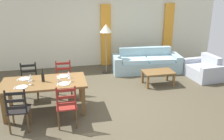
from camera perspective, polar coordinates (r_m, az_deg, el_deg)
name	(u,v)px	position (r m, az deg, el deg)	size (l,w,h in m)	color
ground_plane	(107,105)	(6.26, -1.16, -8.01)	(9.60, 9.60, 0.02)	#4A4230
wall_far	(89,29)	(8.95, -5.36, 9.49)	(9.60, 0.16, 2.70)	beige
curtain_panel_left	(106,36)	(8.95, -1.43, 7.94)	(0.35, 0.08, 2.20)	orange
curtain_panel_right	(168,33)	(9.68, 12.82, 8.34)	(0.35, 0.08, 2.20)	orange
dining_table	(44,85)	(5.87, -15.41, -3.40)	(1.90, 0.96, 0.75)	brown
dining_chair_near_left	(18,110)	(5.34, -20.85, -8.55)	(0.44, 0.42, 0.96)	black
dining_chair_near_right	(67,106)	(5.22, -10.44, -8.18)	(0.42, 0.40, 0.96)	maroon
dining_chair_far_left	(29,82)	(6.69, -18.54, -2.62)	(0.44, 0.42, 0.96)	black
dining_chair_far_right	(64,79)	(6.64, -11.05, -2.11)	(0.42, 0.40, 0.96)	maroon
dinner_plate_near_left	(22,87)	(5.66, -20.15, -3.75)	(0.24, 0.24, 0.02)	white
fork_near_left	(14,88)	(5.69, -21.63, -3.89)	(0.02, 0.17, 0.01)	silver
dinner_plate_near_right	(64,84)	(5.59, -11.00, -3.15)	(0.24, 0.24, 0.02)	white
fork_near_right	(57,85)	(5.60, -12.53, -3.31)	(0.02, 0.17, 0.01)	silver
dinner_plate_far_left	(24,79)	(6.12, -19.59, -1.95)	(0.24, 0.24, 0.02)	white
fork_far_left	(18,80)	(6.15, -20.97, -2.10)	(0.02, 0.17, 0.01)	silver
dinner_plate_far_right	(64,76)	(6.06, -11.15, -1.38)	(0.24, 0.24, 0.02)	white
fork_far_right	(57,77)	(6.06, -12.56, -1.53)	(0.02, 0.17, 0.01)	silver
wine_bottle	(43,77)	(5.82, -15.70, -1.49)	(0.07, 0.07, 0.32)	black
wine_glass_near_left	(30,80)	(5.72, -18.54, -2.22)	(0.06, 0.06, 0.16)	white
wine_glass_near_right	(70,77)	(5.67, -9.73, -1.63)	(0.06, 0.06, 0.16)	white
wine_glass_far_left	(30,76)	(5.96, -18.37, -1.34)	(0.06, 0.06, 0.16)	white
wine_glass_far_right	(69,73)	(5.91, -9.99, -0.78)	(0.06, 0.06, 0.16)	white
coffee_cup_primary	(59,80)	(5.74, -12.21, -2.23)	(0.07, 0.07, 0.09)	beige
couch	(146,63)	(8.53, 7.88, 1.59)	(2.35, 1.03, 0.80)	#91B2BC
coffee_table	(158,73)	(7.43, 10.64, -0.77)	(0.90, 0.56, 0.42)	brown
armchair_upholstered	(204,70)	(8.43, 20.46, 0.00)	(0.89, 1.22, 0.72)	#A7AEB9
standing_lamp	(106,31)	(8.08, -1.40, 8.95)	(0.40, 0.40, 1.64)	#332D28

